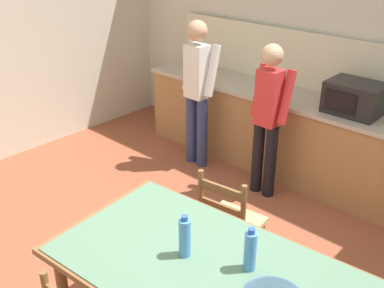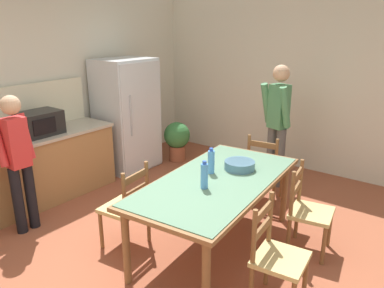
% 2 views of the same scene
% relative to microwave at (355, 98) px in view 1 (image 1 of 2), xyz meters
% --- Properties ---
extents(wall_back, '(6.52, 0.12, 2.90)m').
position_rel_microwave_xyz_m(wall_back, '(-0.07, 0.45, 0.41)').
color(wall_back, beige).
rests_on(wall_back, ground).
extents(kitchen_counter, '(3.41, 0.66, 0.89)m').
position_rel_microwave_xyz_m(kitchen_counter, '(-0.77, 0.02, -0.59)').
color(kitchen_counter, '#9E7042').
rests_on(kitchen_counter, ground).
extents(counter_splashback, '(3.37, 0.03, 0.60)m').
position_rel_microwave_xyz_m(counter_splashback, '(-0.77, 0.33, 0.15)').
color(counter_splashback, beige).
rests_on(counter_splashback, kitchen_counter).
extents(microwave, '(0.50, 0.39, 0.30)m').
position_rel_microwave_xyz_m(microwave, '(0.00, 0.00, 0.00)').
color(microwave, black).
rests_on(microwave, kitchen_counter).
extents(dining_table, '(2.11, 1.19, 0.78)m').
position_rel_microwave_xyz_m(dining_table, '(0.39, -2.43, -0.34)').
color(dining_table, brown).
rests_on(dining_table, ground).
extents(bottle_near_centre, '(0.07, 0.07, 0.27)m').
position_rel_microwave_xyz_m(bottle_near_centre, '(0.14, -2.45, -0.14)').
color(bottle_near_centre, '#4C8ED6').
rests_on(bottle_near_centre, dining_table).
extents(bottle_off_centre, '(0.07, 0.07, 0.27)m').
position_rel_microwave_xyz_m(bottle_off_centre, '(0.48, -2.29, -0.14)').
color(bottle_off_centre, '#4C8ED6').
rests_on(bottle_off_centre, dining_table).
extents(chair_side_far_left, '(0.47, 0.45, 0.91)m').
position_rel_microwave_xyz_m(chair_side_far_left, '(-0.13, -1.67, -0.60)').
color(chair_side_far_left, brown).
rests_on(chair_side_far_left, ground).
extents(person_at_sink, '(0.41, 0.28, 1.63)m').
position_rel_microwave_xyz_m(person_at_sink, '(-1.53, -0.50, -0.12)').
color(person_at_sink, navy).
rests_on(person_at_sink, ground).
extents(person_at_counter, '(0.39, 0.27, 1.55)m').
position_rel_microwave_xyz_m(person_at_counter, '(-0.60, -0.52, -0.17)').
color(person_at_counter, black).
rests_on(person_at_counter, ground).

